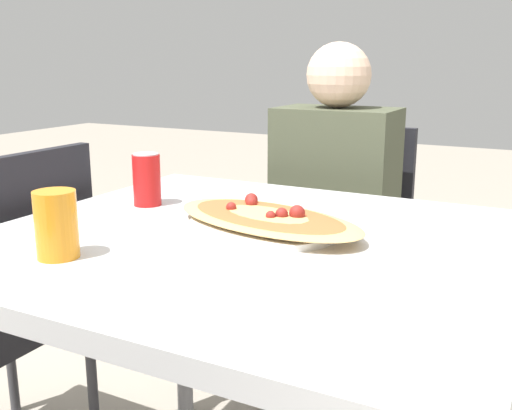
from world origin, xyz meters
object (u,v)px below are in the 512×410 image
Objects in this scene: chair_side_left at (11,300)px; dining_table at (250,274)px; pizza_main at (267,220)px; soda_can at (147,179)px; person_seated at (333,204)px; drink_glass at (56,225)px; chair_far_seated at (344,249)px.

dining_table is at bearing -89.08° from chair_side_left.
pizza_main is 0.36m from soda_can.
person_seated is (0.62, 0.70, 0.18)m from chair_side_left.
soda_can is (-0.35, 0.05, 0.04)m from pizza_main.
dining_table is 0.73m from chair_side_left.
soda_can is at bearing 171.04° from pizza_main.
person_seated is 2.35× the size of pizza_main.
drink_glass reaches higher than pizza_main.
dining_table is at bearing 96.62° from person_seated.
chair_far_seated is 0.21m from person_seated.
chair_side_left is (-0.62, -0.81, 0.00)m from chair_far_seated.
soda_can is (-0.34, 0.11, 0.14)m from dining_table.
chair_far_seated is 1.00× the size of chair_side_left.
chair_far_seated reaches higher than pizza_main.
person_seated reaches higher than chair_side_left.
chair_far_seated is 7.41× the size of drink_glass.
drink_glass is at bearing -75.20° from soda_can.
person_seated is 0.98m from drink_glass.
drink_glass is (-0.24, -0.27, 0.14)m from dining_table.
chair_far_seated is 1.03m from chair_side_left.
soda_can is at bearing 104.80° from drink_glass.
chair_side_left is at bearing -179.08° from dining_table.
chair_side_left is 0.95m from person_seated.
chair_far_seated reaches higher than soda_can.
drink_glass is (-0.16, -1.08, 0.33)m from chair_far_seated.
pizza_main is 0.42m from drink_glass.
pizza_main is at bearing -8.96° from soda_can.
chair_far_seated is at bearing -90.00° from person_seated.
soda_can is (-0.26, -0.69, 0.33)m from chair_far_seated.
soda_can is at bearing -70.92° from chair_side_left.
chair_side_left is at bearing 150.64° from drink_glass.
drink_glass is (-0.25, -0.33, 0.04)m from pizza_main.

